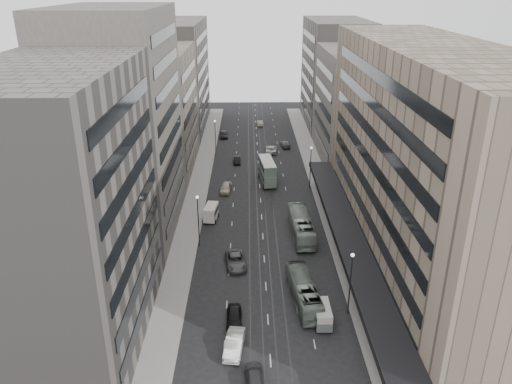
{
  "coord_description": "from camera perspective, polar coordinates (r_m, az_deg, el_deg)",
  "views": [
    {
      "loc": [
        -2.21,
        -54.67,
        37.04
      ],
      "look_at": [
        -0.99,
        20.44,
        5.29
      ],
      "focal_mm": 35.0,
      "sensor_mm": 36.0,
      "label": 1
    }
  ],
  "objects": [
    {
      "name": "building_right_mid",
      "position": [
        112.11,
        11.46,
        9.55
      ],
      "size": [
        15.0,
        28.0,
        24.0
      ],
      "primitive_type": "cube",
      "color": "#4F4A44",
      "rests_on": "ground"
    },
    {
      "name": "sedan_1",
      "position": [
        56.49,
        -2.5,
        -16.95
      ],
      "size": [
        2.43,
        5.36,
        1.71
      ],
      "primitive_type": "imported",
      "rotation": [
        0.0,
        0.0,
        -0.12
      ],
      "color": "#B9BAB5",
      "rests_on": "ground"
    },
    {
      "name": "sedan_5",
      "position": [
        110.47,
        -2.17,
        3.68
      ],
      "size": [
        1.57,
        4.26,
        1.39
      ],
      "primitive_type": "imported",
      "rotation": [
        0.0,
        0.0,
        0.02
      ],
      "color": "black",
      "rests_on": "ground"
    },
    {
      "name": "sedan_7",
      "position": [
        121.62,
        3.33,
        5.5
      ],
      "size": [
        2.47,
        5.15,
        1.45
      ],
      "primitive_type": "imported",
      "rotation": [
        0.0,
        0.0,
        3.23
      ],
      "color": "#5A5A5D",
      "rests_on": "ground"
    },
    {
      "name": "department_store",
      "position": [
        70.54,
        18.76,
        3.41
      ],
      "size": [
        19.2,
        60.0,
        30.0
      ],
      "color": "gray",
      "rests_on": "ground"
    },
    {
      "name": "lamp_right_near",
      "position": [
        60.19,
        10.78,
        -9.48
      ],
      "size": [
        0.44,
        0.44,
        8.32
      ],
      "color": "#262628",
      "rests_on": "ground"
    },
    {
      "name": "panel_van",
      "position": [
        83.88,
        -5.14,
        -2.3
      ],
      "size": [
        2.5,
        4.37,
        2.62
      ],
      "rotation": [
        0.0,
        0.0,
        -0.14
      ],
      "color": "silver",
      "rests_on": "ground"
    },
    {
      "name": "pedestrian",
      "position": [
        59.43,
        14.56,
        -15.09
      ],
      "size": [
        0.89,
        0.84,
        2.04
      ],
      "primitive_type": "imported",
      "rotation": [
        0.0,
        0.0,
        3.8
      ],
      "color": "black",
      "rests_on": "sidewalk_right"
    },
    {
      "name": "vw_microbus",
      "position": [
        60.34,
        7.6,
        -13.65
      ],
      "size": [
        1.99,
        4.32,
        2.33
      ],
      "rotation": [
        0.0,
        0.0,
        -0.0
      ],
      "color": "#525859",
      "rests_on": "ground"
    },
    {
      "name": "building_left_d",
      "position": [
        137.01,
        -9.25,
        12.94
      ],
      "size": [
        15.0,
        38.0,
        28.0
      ],
      "primitive_type": "cube",
      "color": "#66615C",
      "rests_on": "ground"
    },
    {
      "name": "sedan_6",
      "position": [
        117.41,
        1.77,
        4.9
      ],
      "size": [
        2.97,
        5.73,
        1.54
      ],
      "primitive_type": "imported",
      "rotation": [
        0.0,
        0.0,
        3.07
      ],
      "color": "silver",
      "rests_on": "ground"
    },
    {
      "name": "lamp_left_near",
      "position": [
        74.26,
        -6.64,
        -2.64
      ],
      "size": [
        0.44,
        0.44,
        8.32
      ],
      "color": "#262628",
      "rests_on": "ground"
    },
    {
      "name": "building_left_c",
      "position": [
        105.4,
        -11.6,
        8.98
      ],
      "size": [
        15.0,
        28.0,
        25.0
      ],
      "primitive_type": "cube",
      "color": "gray",
      "rests_on": "ground"
    },
    {
      "name": "sidewalk_right",
      "position": [
        100.32,
        7.28,
        1.09
      ],
      "size": [
        4.0,
        125.0,
        0.15
      ],
      "primitive_type": "cube",
      "color": "gray",
      "rests_on": "ground"
    },
    {
      "name": "bus_far",
      "position": [
        78.7,
        5.17,
        -3.86
      ],
      "size": [
        3.41,
        12.43,
        3.43
      ],
      "primitive_type": "imported",
      "rotation": [
        0.0,
        0.0,
        3.18
      ],
      "color": "#96A299",
      "rests_on": "ground"
    },
    {
      "name": "building_right_far",
      "position": [
        140.61,
        9.03,
        13.21
      ],
      "size": [
        15.0,
        32.0,
        28.0
      ],
      "primitive_type": "cube",
      "color": "#66615C",
      "rests_on": "ground"
    },
    {
      "name": "sedan_3",
      "position": [
        53.03,
        -0.19,
        -20.37
      ],
      "size": [
        2.19,
        4.84,
        1.38
      ],
      "primitive_type": "imported",
      "rotation": [
        0.0,
        0.0,
        3.2
      ],
      "color": "#2B2B2E",
      "rests_on": "ground"
    },
    {
      "name": "ground",
      "position": [
        66.07,
        1.17,
        -11.19
      ],
      "size": [
        220.0,
        220.0,
        0.0
      ],
      "primitive_type": "plane",
      "color": "black",
      "rests_on": "ground"
    },
    {
      "name": "sedan_2",
      "position": [
        70.91,
        -2.34,
        -7.85
      ],
      "size": [
        3.36,
        6.04,
        1.6
      ],
      "primitive_type": "imported",
      "rotation": [
        0.0,
        0.0,
        0.13
      ],
      "color": "#4D4D4F",
      "rests_on": "ground"
    },
    {
      "name": "sidewalk_left",
      "position": [
        99.79,
        -6.5,
        1.01
      ],
      "size": [
        4.0,
        125.0,
        0.15
      ],
      "primitive_type": "cube",
      "color": "gray",
      "rests_on": "ground"
    },
    {
      "name": "bus_near",
      "position": [
        63.39,
        5.51,
        -11.25
      ],
      "size": [
        3.83,
        11.37,
        3.11
      ],
      "primitive_type": "imported",
      "rotation": [
        0.0,
        0.0,
        3.25
      ],
      "color": "gray",
      "rests_on": "ground"
    },
    {
      "name": "lamp_right_far",
      "position": [
        95.9,
        6.27,
        3.38
      ],
      "size": [
        0.44,
        0.44,
        8.32
      ],
      "color": "#262628",
      "rests_on": "ground"
    },
    {
      "name": "sedan_9",
      "position": [
        140.27,
        0.46,
        7.9
      ],
      "size": [
        1.62,
        4.34,
        1.42
      ],
      "primitive_type": "imported",
      "rotation": [
        0.0,
        0.0,
        3.17
      ],
      "color": "#B9AC99",
      "rests_on": "ground"
    },
    {
      "name": "sedan_4",
      "position": [
        95.13,
        -3.45,
        0.49
      ],
      "size": [
        2.44,
        5.07,
        1.67
      ],
      "primitive_type": "imported",
      "rotation": [
        0.0,
        0.0,
        -0.1
      ],
      "color": "#BEB49E",
      "rests_on": "ground"
    },
    {
      "name": "sedan_0",
      "position": [
        60.33,
        -2.51,
        -14.06
      ],
      "size": [
        1.92,
        4.6,
        1.55
      ],
      "primitive_type": "imported",
      "rotation": [
        0.0,
        0.0,
        0.02
      ],
      "color": "black",
      "rests_on": "ground"
    },
    {
      "name": "building_left_a",
      "position": [
        55.1,
        -21.35,
        -2.35
      ],
      "size": [
        15.0,
        28.0,
        30.0
      ],
      "primitive_type": "cube",
      "color": "#66615C",
      "rests_on": "ground"
    },
    {
      "name": "building_left_b",
      "position": [
        78.75,
        -15.21,
        7.36
      ],
      "size": [
        15.0,
        26.0,
        34.0
      ],
      "primitive_type": "cube",
      "color": "#4F4A44",
      "rests_on": "ground"
    },
    {
      "name": "double_decker",
      "position": [
        98.78,
        1.28,
        2.45
      ],
      "size": [
        3.46,
        8.76,
        4.67
      ],
      "rotation": [
        0.0,
        0.0,
        0.12
      ],
      "color": "slate",
      "rests_on": "ground"
    },
    {
      "name": "sedan_8",
      "position": [
        129.38,
        -3.71,
        6.62
      ],
      "size": [
        2.33,
        5.11,
        1.7
      ],
      "primitive_type": "imported",
      "rotation": [
        0.0,
        0.0,
        0.07
      ],
      "color": "#252527",
      "rests_on": "ground"
    },
    {
      "name": "lamp_left_far",
      "position": [
        114.44,
        -4.68,
        6.68
      ],
      "size": [
        0.44,
        0.44,
        8.32
      ],
      "color": "#262628",
      "rests_on": "ground"
    }
  ]
}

